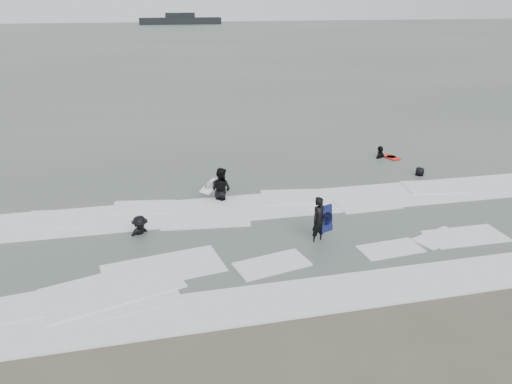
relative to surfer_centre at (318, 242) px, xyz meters
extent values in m
plane|color=brown|center=(-1.70, -2.61, 0.00)|extent=(320.00, 320.00, 0.00)
plane|color=#47544C|center=(-1.70, 77.39, 0.06)|extent=(320.00, 320.00, 0.00)
imported|color=black|center=(0.00, 0.00, 0.00)|extent=(0.73, 0.62, 1.70)
imported|color=black|center=(-2.74, 4.55, 0.00)|extent=(1.21, 1.20, 1.97)
imported|color=black|center=(-6.05, 1.82, 0.00)|extent=(1.20, 1.05, 1.61)
imported|color=black|center=(6.32, 8.53, 0.00)|extent=(1.10, 1.02, 1.81)
imported|color=black|center=(6.90, 5.46, 0.00)|extent=(0.91, 0.92, 1.61)
cube|color=white|center=(-1.70, -3.21, 0.03)|extent=(30.03, 2.32, 0.07)
cube|color=white|center=(-1.70, 3.39, 0.04)|extent=(30.00, 2.60, 0.09)
cube|color=black|center=(5.59, 143.16, 1.01)|extent=(24.06, 4.30, 1.89)
cube|color=black|center=(5.59, 143.16, 2.64)|extent=(8.59, 2.58, 1.37)
camera|label=1|loc=(-5.39, -14.70, 7.99)|focal=35.00mm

